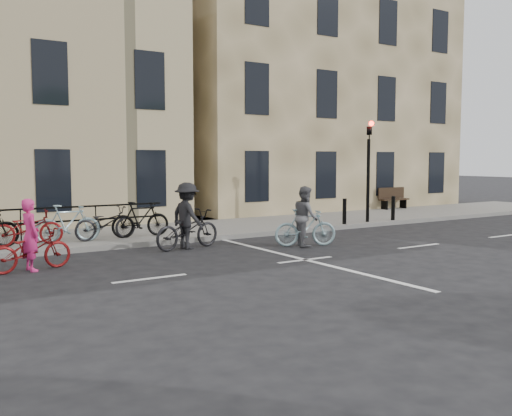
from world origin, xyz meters
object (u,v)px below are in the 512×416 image
cyclist_grey (305,222)px  cyclist_dark (187,223)px  traffic_light (369,158)px  cyclist_pink (31,246)px  bench (393,197)px

cyclist_grey → cyclist_dark: bearing=88.1°
traffic_light → cyclist_pink: (-12.07, -2.16, -1.90)m
cyclist_pink → cyclist_dark: size_ratio=0.88×
traffic_light → cyclist_grey: 5.81m
cyclist_pink → cyclist_grey: bearing=-103.8°
traffic_light → cyclist_pink: size_ratio=2.09×
traffic_light → cyclist_pink: traffic_light is taller
bench → cyclist_pink: size_ratio=0.86×
bench → cyclist_grey: 11.39m
bench → cyclist_pink: (-16.87, -5.55, -0.12)m
cyclist_pink → cyclist_grey: size_ratio=1.04×
cyclist_pink → cyclist_dark: (4.23, 0.93, 0.16)m
bench → cyclist_dark: 13.47m
cyclist_pink → cyclist_grey: 7.22m
bench → cyclist_pink: 17.76m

